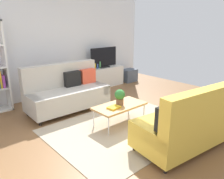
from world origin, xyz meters
TOP-DOWN VIEW (x-y plane):
  - ground_plane at (0.00, 0.00)m, footprint 7.68×7.68m
  - wall_far at (0.00, 2.80)m, footprint 6.40×0.12m
  - area_rug at (-0.14, -0.16)m, footprint 2.90×2.20m
  - couch_beige at (-0.47, 1.46)m, footprint 1.92×0.88m
  - couch_green at (0.19, -1.38)m, footprint 1.99×1.08m
  - coffee_table at (-0.09, 0.04)m, footprint 1.10×0.56m
  - tv_console at (1.48, 2.46)m, footprint 1.40×0.44m
  - tv at (1.48, 2.44)m, footprint 1.00×0.20m
  - storage_trunk at (2.58, 2.36)m, footprint 0.52×0.40m
  - potted_plant at (-0.06, 0.07)m, footprint 0.21×0.21m
  - table_book_0 at (-0.30, -0.02)m, footprint 0.26×0.21m
  - vase_0 at (0.90, 2.51)m, footprint 0.14×0.14m
  - bottle_0 at (1.10, 2.42)m, footprint 0.06×0.06m
  - bottle_1 at (1.21, 2.42)m, footprint 0.05×0.05m
  - bottle_2 at (1.31, 2.42)m, footprint 0.06×0.06m

SIDE VIEW (x-z plane):
  - ground_plane at x=0.00m, z-range 0.00..0.00m
  - area_rug at x=-0.14m, z-range 0.00..0.01m
  - storage_trunk at x=2.58m, z-range 0.00..0.44m
  - tv_console at x=1.48m, z-range 0.00..0.64m
  - coffee_table at x=-0.09m, z-range 0.18..0.60m
  - table_book_0 at x=-0.30m, z-range 0.42..0.46m
  - couch_green at x=0.19m, z-range -0.11..0.99m
  - couch_beige at x=-0.47m, z-range -0.10..1.00m
  - potted_plant at x=-0.06m, z-range 0.44..0.75m
  - bottle_1 at x=1.21m, z-range 0.64..0.79m
  - vase_0 at x=0.90m, z-range 0.64..0.80m
  - bottle_0 at x=1.10m, z-range 0.64..0.82m
  - bottle_2 at x=1.31m, z-range 0.64..0.86m
  - tv at x=1.48m, z-range 0.63..1.27m
  - wall_far at x=0.00m, z-range 0.00..2.90m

